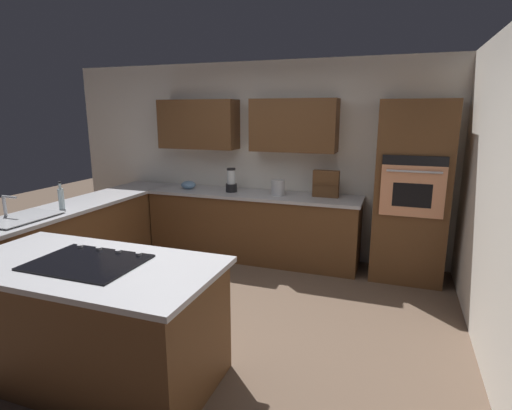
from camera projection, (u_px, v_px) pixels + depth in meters
The scene contains 17 objects.
ground_plane at pixel (202, 318), 3.90m from camera, with size 14.00×14.00×0.00m, color brown.
wall_back at pixel (263, 152), 5.48m from camera, with size 6.00×0.44×2.60m.
wall_left at pixel (501, 198), 3.08m from camera, with size 0.10×4.00×2.60m, color white.
lower_cabinets_back at pixel (253, 227), 5.42m from camera, with size 2.80×0.60×0.86m, color brown.
countertop_back at pixel (253, 195), 5.31m from camera, with size 2.84×0.64×0.04m, color #B2B2B7.
lower_cabinets_side at pixel (87, 239), 4.90m from camera, with size 0.60×2.90×0.86m, color brown.
countertop_side at pixel (84, 203), 4.80m from camera, with size 0.64×2.94×0.04m, color #B2B2B7.
island_base at pixel (93, 323), 2.95m from camera, with size 1.82×0.89×0.86m, color brown.
island_top at pixel (87, 266), 2.85m from camera, with size 1.90×0.97×0.04m, color #B2B2B7.
wall_oven at pixel (411, 192), 4.64m from camera, with size 0.80×0.66×2.08m.
sink_unit at pixel (20, 217), 4.01m from camera, with size 0.46×0.70×0.23m.
cooktop at pixel (87, 262), 2.85m from camera, with size 0.76×0.56×0.03m.
blender at pixel (231, 182), 5.37m from camera, with size 0.15×0.15×0.32m.
mixing_bowl at pixel (188, 185), 5.60m from camera, with size 0.20×0.20×0.11m, color #668CB2.
spice_rack at pixel (326, 184), 5.03m from camera, with size 0.32×0.11×0.34m.
kettle at pixel (278, 187), 5.17m from camera, with size 0.17×0.17×0.20m, color #B7BABF.
dish_soap_bottle at pixel (61, 198), 4.41m from camera, with size 0.06×0.06×0.31m.
Camera 1 is at (-1.69, 3.17, 1.94)m, focal length 28.26 mm.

